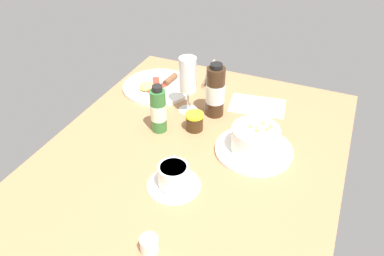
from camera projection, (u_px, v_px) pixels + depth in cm
name	position (u px, v px, depth cm)	size (l,w,h in cm)	color
ground_plane	(188.00, 162.00, 111.08)	(110.00, 84.00, 3.00)	#A8754C
porridge_bowl	(255.00, 141.00, 110.39)	(22.57, 22.57, 9.06)	white
cutlery_setting	(256.00, 105.00, 132.67)	(14.76, 20.12, 0.90)	white
coffee_cup	(174.00, 177.00, 99.59)	(14.14, 14.14, 6.73)	white
creamer_jug	(149.00, 244.00, 83.86)	(4.11, 4.98, 4.67)	white
wine_glass	(188.00, 77.00, 123.01)	(6.40, 6.40, 19.33)	white
jam_jar	(194.00, 121.00, 120.07)	(5.76, 5.76, 5.68)	#3B2813
sauce_bottle_green	(158.00, 110.00, 117.25)	(4.95, 4.95, 15.76)	#337233
sauce_bottle_brown	(215.00, 91.00, 123.63)	(6.13, 6.13, 18.35)	#382314
breakfast_plate	(158.00, 86.00, 141.59)	(25.72, 25.72, 3.70)	white
menu_card	(212.00, 75.00, 140.11)	(5.03, 6.09, 10.11)	tan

